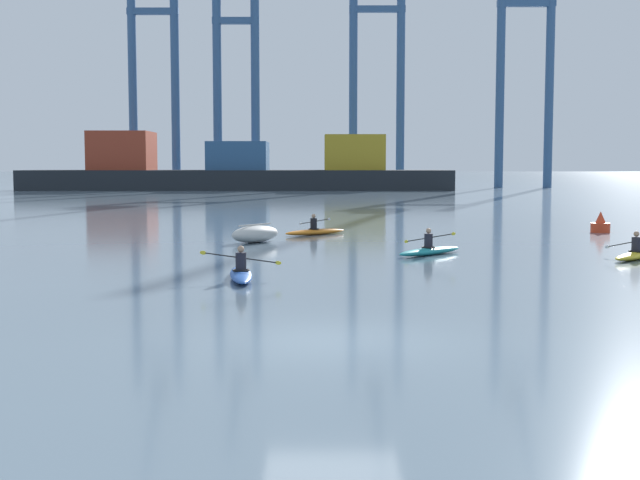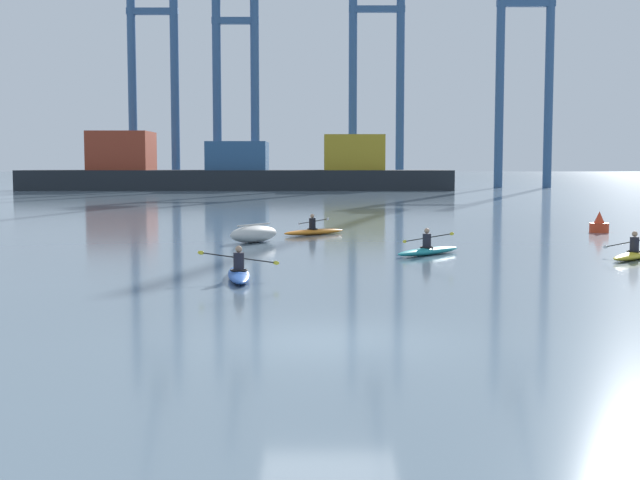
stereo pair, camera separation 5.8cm
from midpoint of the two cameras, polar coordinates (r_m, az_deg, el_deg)
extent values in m
plane|color=slate|center=(15.65, 0.55, -6.72)|extent=(800.00, 800.00, 0.00)
cube|color=#1E2328|center=(111.00, -5.63, 4.00)|extent=(54.10, 10.80, 2.51)
cube|color=#993823|center=(113.38, -13.19, 5.78)|extent=(7.57, 7.56, 4.91)
cube|color=#2D5684|center=(110.99, -5.64, 5.57)|extent=(7.57, 7.56, 3.61)
cube|color=#B29323|center=(110.58, 2.10, 5.82)|extent=(7.57, 7.56, 4.46)
cylinder|color=#335684|center=(125.37, -12.52, 10.05)|extent=(1.20, 1.20, 28.89)
cylinder|color=#335684|center=(124.24, -9.78, 10.14)|extent=(1.20, 1.20, 28.89)
cube|color=#335684|center=(126.08, -11.24, 14.68)|extent=(7.19, 0.90, 0.90)
cylinder|color=#335684|center=(120.88, -7.02, 9.85)|extent=(1.20, 1.20, 26.90)
cylinder|color=#335684|center=(120.38, -4.50, 9.89)|extent=(1.20, 1.20, 26.90)
cube|color=#335684|center=(121.77, -5.81, 14.29)|extent=(6.45, 0.90, 0.90)
cylinder|color=#335684|center=(125.35, 2.03, 10.38)|extent=(1.20, 1.20, 29.80)
cylinder|color=#335684|center=(125.79, 5.19, 10.34)|extent=(1.20, 1.20, 29.80)
cube|color=#335684|center=(126.93, 3.64, 15.05)|extent=(8.01, 0.90, 0.90)
cylinder|color=#335684|center=(123.56, 11.69, 10.36)|extent=(1.20, 1.20, 29.83)
cylinder|color=#335684|center=(125.13, 14.81, 10.23)|extent=(1.20, 1.20, 29.83)
cube|color=#335684|center=(125.72, 13.36, 15.04)|extent=(8.05, 0.90, 0.90)
ellipsoid|color=beige|center=(35.35, -4.54, 0.40)|extent=(2.44, 2.74, 0.70)
cube|color=beige|center=(35.32, -4.55, 1.02)|extent=(1.21, 1.60, 0.06)
cylinder|color=red|center=(42.57, 17.91, 0.79)|extent=(0.90, 0.90, 0.45)
cone|color=red|center=(42.53, 17.93, 1.46)|extent=(0.50, 0.49, 0.55)
ellipsoid|color=teal|center=(30.68, 7.09, -0.73)|extent=(2.80, 2.86, 0.26)
torus|color=black|center=(30.58, 6.99, -0.49)|extent=(0.69, 0.69, 0.05)
cylinder|color=#23232D|center=(30.56, 6.99, -0.04)|extent=(0.30, 0.30, 0.50)
sphere|color=tan|center=(30.53, 7.00, 0.62)|extent=(0.19, 0.19, 0.19)
cylinder|color=black|center=(30.59, 7.05, 0.15)|extent=(1.51, 1.46, 0.43)
ellipsoid|color=yellow|center=(31.24, 5.53, -0.10)|extent=(0.17, 0.17, 0.14)
ellipsoid|color=yellow|center=(29.97, 8.63, 0.42)|extent=(0.17, 0.17, 0.14)
ellipsoid|color=orange|center=(39.15, -0.53, 0.54)|extent=(3.02, 2.61, 0.26)
torus|color=black|center=(39.08, -0.64, 0.74)|extent=(0.69, 0.69, 0.05)
cylinder|color=black|center=(39.06, -0.64, 1.09)|extent=(0.30, 0.30, 0.50)
sphere|color=tan|center=(39.04, -0.64, 1.60)|extent=(0.19, 0.19, 0.19)
cylinder|color=black|center=(39.08, -0.58, 1.24)|extent=(1.34, 1.64, 0.35)
ellipsoid|color=silver|center=(39.91, -1.52, 1.09)|extent=(0.15, 0.18, 0.14)
ellipsoid|color=silver|center=(38.27, 0.39, 1.40)|extent=(0.15, 0.18, 0.14)
ellipsoid|color=#2856B2|center=(24.00, -5.51, -2.32)|extent=(1.02, 3.45, 0.26)
torus|color=black|center=(23.88, -5.51, -2.01)|extent=(0.55, 0.55, 0.05)
cylinder|color=#23232D|center=(23.85, -5.51, -1.44)|extent=(0.30, 0.30, 0.50)
sphere|color=tan|center=(23.81, -5.52, -0.60)|extent=(0.19, 0.19, 0.19)
cylinder|color=black|center=(23.89, -5.52, -1.19)|extent=(2.07, 0.29, 0.35)
ellipsoid|color=yellow|center=(23.86, -8.02, -0.84)|extent=(0.20, 0.06, 0.14)
ellipsoid|color=yellow|center=(23.96, -3.03, -1.53)|extent=(0.20, 0.06, 0.14)
ellipsoid|color=yellow|center=(30.97, 20.08, -0.95)|extent=(2.69, 2.95, 0.26)
torus|color=black|center=(30.86, 20.02, -0.70)|extent=(0.69, 0.69, 0.05)
cylinder|color=#23232D|center=(30.84, 20.03, -0.26)|extent=(0.30, 0.30, 0.50)
sphere|color=tan|center=(30.81, 20.05, 0.39)|extent=(0.19, 0.19, 0.19)
cylinder|color=black|center=(30.88, 20.07, -0.07)|extent=(1.56, 1.37, 0.55)
ellipsoid|color=silver|center=(31.28, 18.32, -0.43)|extent=(0.18, 0.16, 0.15)
camera|label=1|loc=(0.03, -89.94, 0.00)|focal=48.19mm
camera|label=2|loc=(0.03, 90.06, 0.00)|focal=48.19mm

